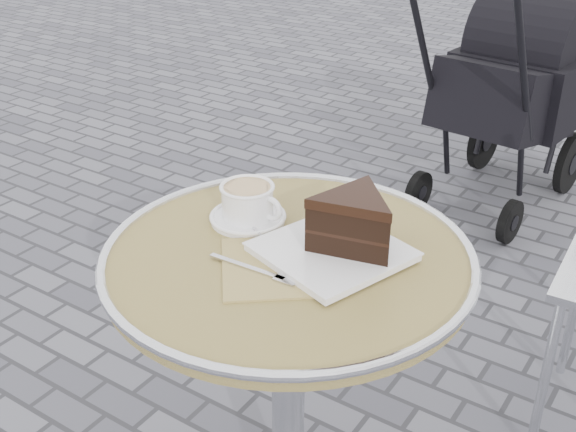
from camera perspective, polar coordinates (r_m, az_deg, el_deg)
The scene contains 4 objects.
cafe_table at distance 1.47m, azimuth 0.02°, elevation -8.49°, with size 0.72×0.72×0.74m.
cappuccino_set at distance 1.47m, azimuth -3.15°, elevation 0.84°, with size 0.17×0.15×0.08m.
cake_plate_set at distance 1.34m, azimuth 4.68°, elevation -1.02°, with size 0.36×0.38×0.13m.
baby_stroller at distance 3.20m, azimuth 17.40°, elevation 8.94°, with size 0.55×1.02×1.02m.
Camera 1 is at (0.65, -0.98, 1.44)m, focal length 45.00 mm.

